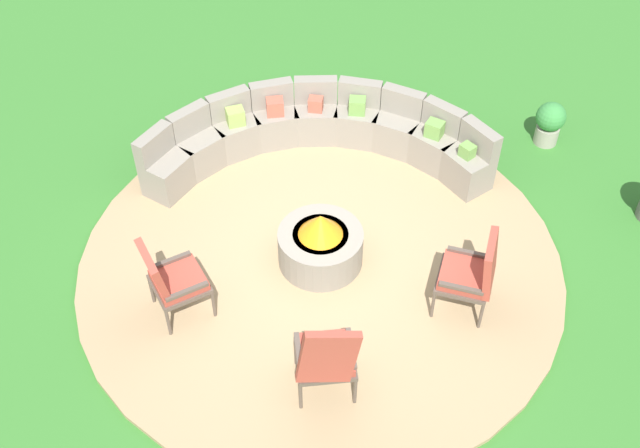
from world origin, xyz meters
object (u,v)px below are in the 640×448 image
at_px(lounge_chair_front_left, 170,278).
at_px(fire_pit, 321,244).
at_px(curved_stone_bench, 317,136).
at_px(potted_plant_3, 550,122).
at_px(lounge_chair_front_right, 326,357).
at_px(lounge_chair_back_left, 473,272).

bearing_deg(lounge_chair_front_left, fire_pit, 86.62).
bearing_deg(curved_stone_bench, potted_plant_3, 4.98).
height_order(lounge_chair_front_right, potted_plant_3, lounge_chair_front_right).
xyz_separation_m(curved_stone_bench, potted_plant_3, (3.08, 0.27, -0.05)).
bearing_deg(curved_stone_bench, lounge_chair_front_right, -90.10).
relative_size(lounge_chair_front_right, potted_plant_3, 1.85).
distance_m(lounge_chair_front_right, potted_plant_3, 4.92).
xyz_separation_m(lounge_chair_front_right, lounge_chair_back_left, (1.57, 1.04, -0.03)).
height_order(lounge_chair_front_left, lounge_chair_back_left, lounge_chair_front_left).
bearing_deg(potted_plant_3, fire_pit, -145.71).
xyz_separation_m(lounge_chair_front_left, potted_plant_3, (4.66, 2.80, -0.26)).
bearing_deg(potted_plant_3, lounge_chair_front_right, -128.84).
relative_size(curved_stone_bench, lounge_chair_back_left, 4.30).
distance_m(curved_stone_bench, potted_plant_3, 3.09).
xyz_separation_m(curved_stone_bench, lounge_chair_back_left, (1.56, -2.52, 0.21)).
relative_size(lounge_chair_back_left, potted_plant_3, 1.64).
height_order(lounge_chair_front_right, lounge_chair_back_left, lounge_chair_front_right).
bearing_deg(lounge_chair_front_right, fire_pit, 85.37).
height_order(lounge_chair_front_left, lounge_chair_front_right, lounge_chair_front_right).
height_order(curved_stone_bench, potted_plant_3, curved_stone_bench).
height_order(fire_pit, curved_stone_bench, curved_stone_bench).
height_order(curved_stone_bench, lounge_chair_back_left, lounge_chair_back_left).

